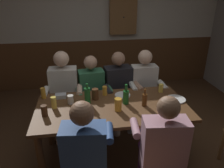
# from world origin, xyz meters

# --- Properties ---
(ground_plane) EXTENTS (6.43, 6.43, 0.00)m
(ground_plane) POSITION_xyz_m (0.00, 0.00, 0.00)
(ground_plane) COLOR #4C331E
(back_wall_upper) EXTENTS (5.36, 0.12, 1.48)m
(back_wall_upper) POSITION_xyz_m (0.00, 2.47, 1.78)
(back_wall_upper) COLOR beige
(back_wall_wainscot) EXTENTS (5.36, 0.12, 1.04)m
(back_wall_wainscot) POSITION_xyz_m (0.00, 2.47, 0.52)
(back_wall_wainscot) COLOR brown
(back_wall_wainscot) RESTS_ON ground_plane
(dining_table) EXTENTS (1.83, 0.91, 0.76)m
(dining_table) POSITION_xyz_m (0.00, 0.06, 0.66)
(dining_table) COLOR brown
(dining_table) RESTS_ON ground_plane
(person_0) EXTENTS (0.55, 0.51, 1.27)m
(person_0) POSITION_xyz_m (-0.62, 0.75, 0.70)
(person_0) COLOR silver
(person_0) RESTS_ON ground_plane
(person_1) EXTENTS (0.54, 0.56, 1.18)m
(person_1) POSITION_xyz_m (-0.20, 0.74, 0.65)
(person_1) COLOR #33724C
(person_1) RESTS_ON ground_plane
(person_2) EXTENTS (0.57, 0.58, 1.22)m
(person_2) POSITION_xyz_m (0.21, 0.75, 0.68)
(person_2) COLOR black
(person_2) RESTS_ON ground_plane
(person_3) EXTENTS (0.53, 0.51, 1.23)m
(person_3) POSITION_xyz_m (0.62, 0.74, 0.68)
(person_3) COLOR silver
(person_3) RESTS_ON ground_plane
(person_4) EXTENTS (0.56, 0.55, 1.25)m
(person_4) POSITION_xyz_m (-0.36, -0.63, 0.69)
(person_4) COLOR #2D4C84
(person_4) RESTS_ON ground_plane
(person_5) EXTENTS (0.58, 0.54, 1.24)m
(person_5) POSITION_xyz_m (0.37, -0.63, 0.68)
(person_5) COLOR #B78493
(person_5) RESTS_ON ground_plane
(condiment_caddy) EXTENTS (0.14, 0.10, 0.05)m
(condiment_caddy) POSITION_xyz_m (-0.63, 0.37, 0.79)
(condiment_caddy) COLOR #B2B7BC
(condiment_caddy) RESTS_ON dining_table
(plate_0) EXTENTS (0.24, 0.24, 0.01)m
(plate_0) POSITION_xyz_m (0.83, 0.09, 0.77)
(plate_0) COLOR white
(plate_0) RESTS_ON dining_table
(plate_1) EXTENTS (0.21, 0.21, 0.01)m
(plate_1) POSITION_xyz_m (0.18, 0.30, 0.77)
(plate_1) COLOR white
(plate_1) RESTS_ON dining_table
(bottle_0) EXTENTS (0.06, 0.06, 0.22)m
(bottle_0) POSITION_xyz_m (0.38, 0.00, 0.85)
(bottle_0) COLOR #593314
(bottle_0) RESTS_ON dining_table
(bottle_1) EXTENTS (0.07, 0.07, 0.26)m
(bottle_1) POSITION_xyz_m (0.17, 0.09, 0.86)
(bottle_1) COLOR #195923
(bottle_1) RESTS_ON dining_table
(bottle_2) EXTENTS (0.07, 0.07, 0.27)m
(bottle_2) POSITION_xyz_m (-0.29, 0.15, 0.88)
(bottle_2) COLOR #195923
(bottle_2) RESTS_ON dining_table
(pint_glass_0) EXTENTS (0.06, 0.06, 0.11)m
(pint_glass_0) POSITION_xyz_m (0.72, 0.34, 0.82)
(pint_glass_0) COLOR #E5C64C
(pint_glass_0) RESTS_ON dining_table
(pint_glass_1) EXTENTS (0.08, 0.08, 0.14)m
(pint_glass_1) POSITION_xyz_m (-0.19, 0.26, 0.84)
(pint_glass_1) COLOR #4C2D19
(pint_glass_1) RESTS_ON dining_table
(pint_glass_2) EXTENTS (0.06, 0.06, 0.14)m
(pint_glass_2) POSITION_xyz_m (-0.85, 0.40, 0.84)
(pint_glass_2) COLOR gold
(pint_glass_2) RESTS_ON dining_table
(pint_glass_3) EXTENTS (0.08, 0.08, 0.11)m
(pint_glass_3) POSITION_xyz_m (-0.50, 0.19, 0.82)
(pint_glass_3) COLOR white
(pint_glass_3) RESTS_ON dining_table
(pint_glass_4) EXTENTS (0.06, 0.06, 0.12)m
(pint_glass_4) POSITION_xyz_m (-0.06, 0.36, 0.83)
(pint_glass_4) COLOR gold
(pint_glass_4) RESTS_ON dining_table
(pint_glass_5) EXTENTS (0.07, 0.07, 0.13)m
(pint_glass_5) POSITION_xyz_m (-0.78, -0.05, 0.83)
(pint_glass_5) COLOR #4C2D19
(pint_glass_5) RESTS_ON dining_table
(pint_glass_6) EXTENTS (0.08, 0.08, 0.15)m
(pint_glass_6) POSITION_xyz_m (0.05, -0.06, 0.84)
(pint_glass_6) COLOR gold
(pint_glass_6) RESTS_ON dining_table
(pint_glass_7) EXTENTS (0.06, 0.06, 0.14)m
(pint_glass_7) POSITION_xyz_m (-0.69, 0.11, 0.84)
(pint_glass_7) COLOR #E5C64C
(pint_glass_7) RESTS_ON dining_table
(wall_dart_cabinet) EXTENTS (0.56, 0.15, 0.70)m
(wall_dart_cabinet) POSITION_xyz_m (0.58, 2.34, 1.53)
(wall_dart_cabinet) COLOR brown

